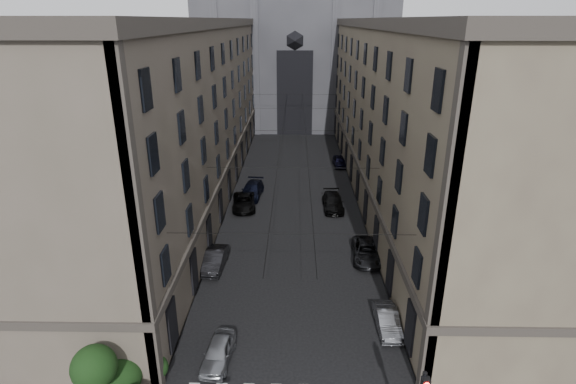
# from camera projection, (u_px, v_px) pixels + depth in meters

# --- Properties ---
(sidewalk_left) EXTENTS (7.00, 80.00, 0.15)m
(sidewalk_left) POSITION_uv_depth(u_px,v_px,m) (203.00, 191.00, 52.21)
(sidewalk_left) COLOR #383533
(sidewalk_left) RESTS_ON ground
(sidewalk_right) EXTENTS (7.00, 80.00, 0.15)m
(sidewalk_right) POSITION_uv_depth(u_px,v_px,m) (384.00, 192.00, 51.86)
(sidewalk_right) COLOR #383533
(sidewalk_right) RESTS_ON ground
(building_left) EXTENTS (13.60, 60.60, 18.85)m
(building_left) POSITION_uv_depth(u_px,v_px,m) (171.00, 111.00, 48.93)
(building_left) COLOR #514A3E
(building_left) RESTS_ON ground
(building_right) EXTENTS (13.60, 60.60, 18.85)m
(building_right) POSITION_uv_depth(u_px,v_px,m) (418.00, 112.00, 48.48)
(building_right) COLOR brown
(building_right) RESTS_ON ground
(gothic_tower) EXTENTS (35.00, 23.00, 58.00)m
(gothic_tower) POSITION_uv_depth(u_px,v_px,m) (295.00, 25.00, 82.01)
(gothic_tower) COLOR #2D2D33
(gothic_tower) RESTS_ON ground
(shrub_cluster) EXTENTS (3.90, 4.40, 3.90)m
(shrub_cluster) POSITION_uv_depth(u_px,v_px,m) (117.00, 378.00, 22.64)
(shrub_cluster) COLOR black
(shrub_cluster) RESTS_ON sidewalk_left
(tram_wires) EXTENTS (14.00, 60.00, 0.43)m
(tram_wires) POSITION_uv_depth(u_px,v_px,m) (294.00, 132.00, 49.11)
(tram_wires) COLOR black
(tram_wires) RESTS_ON ground
(car_left_near) EXTENTS (1.89, 3.95, 1.30)m
(car_left_near) POSITION_uv_depth(u_px,v_px,m) (218.00, 352.00, 26.09)
(car_left_near) COLOR gray
(car_left_near) RESTS_ON ground
(car_left_midnear) EXTENTS (1.76, 4.42, 1.43)m
(car_left_midnear) POSITION_uv_depth(u_px,v_px,m) (215.00, 260.00, 35.97)
(car_left_midnear) COLOR black
(car_left_midnear) RESTS_ON ground
(car_left_midfar) EXTENTS (2.86, 5.34, 1.43)m
(car_left_midfar) POSITION_uv_depth(u_px,v_px,m) (244.00, 202.00, 47.34)
(car_left_midfar) COLOR black
(car_left_midfar) RESTS_ON ground
(car_left_far) EXTENTS (2.65, 5.49, 1.54)m
(car_left_far) POSITION_uv_depth(u_px,v_px,m) (252.00, 190.00, 50.45)
(car_left_far) COLOR black
(car_left_far) RESTS_ON ground
(car_right_near) EXTENTS (1.40, 3.87, 1.27)m
(car_right_near) POSITION_uv_depth(u_px,v_px,m) (387.00, 320.00, 28.83)
(car_right_near) COLOR slate
(car_right_near) RESTS_ON ground
(car_right_midnear) EXTENTS (2.65, 5.17, 1.40)m
(car_right_midnear) POSITION_uv_depth(u_px,v_px,m) (367.00, 251.00, 37.29)
(car_right_midnear) COLOR black
(car_right_midnear) RESTS_ON ground
(car_right_midfar) EXTENTS (2.13, 5.08, 1.47)m
(car_right_midfar) POSITION_uv_depth(u_px,v_px,m) (333.00, 202.00, 47.23)
(car_right_midfar) COLOR black
(car_right_midfar) RESTS_ON ground
(car_right_far) EXTENTS (1.81, 4.11, 1.38)m
(car_right_far) POSITION_uv_depth(u_px,v_px,m) (339.00, 161.00, 61.02)
(car_right_far) COLOR black
(car_right_far) RESTS_ON ground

